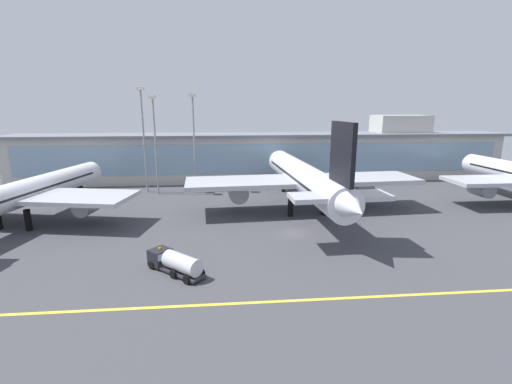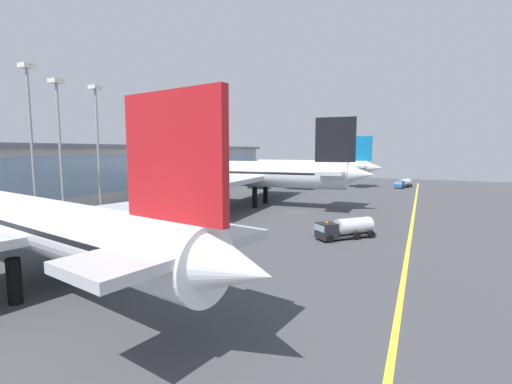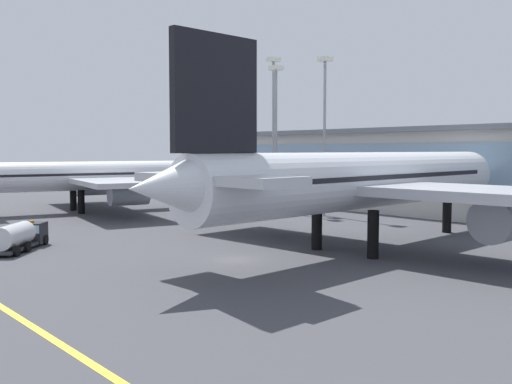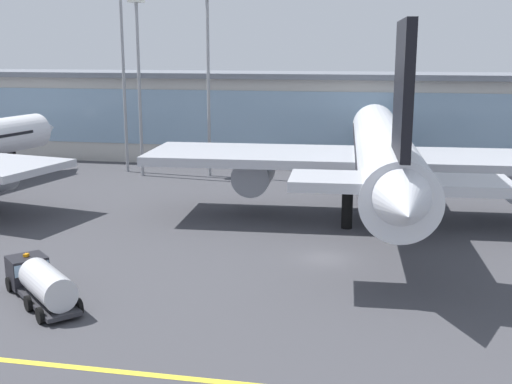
{
  "view_description": "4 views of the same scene",
  "coord_description": "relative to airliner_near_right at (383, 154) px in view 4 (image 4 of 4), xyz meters",
  "views": [
    {
      "loc": [
        -12.01,
        -57.93,
        21.39
      ],
      "look_at": [
        -6.33,
        3.86,
        6.65
      ],
      "focal_mm": 24.97,
      "sensor_mm": 36.0,
      "label": 1
    },
    {
      "loc": [
        -70.44,
        -23.16,
        12.66
      ],
      "look_at": [
        4.62,
        11.26,
        3.07
      ],
      "focal_mm": 25.48,
      "sensor_mm": 36.0,
      "label": 2
    },
    {
      "loc": [
        42.07,
        -33.92,
        10.41
      ],
      "look_at": [
        -8.64,
        10.18,
        5.46
      ],
      "focal_mm": 40.54,
      "sensor_mm": 36.0,
      "label": 3
    },
    {
      "loc": [
        4.42,
        -52.54,
        17.43
      ],
      "look_at": [
        -7.59,
        8.02,
        3.74
      ],
      "focal_mm": 45.27,
      "sensor_mm": 36.0,
      "label": 4
    }
  ],
  "objects": [
    {
      "name": "terminal_building",
      "position": [
        -2.88,
        34.54,
        0.29
      ],
      "size": [
        146.55,
        14.0,
        19.12
      ],
      "color": "beige",
      "rests_on": "ground"
    },
    {
      "name": "ground_plane",
      "position": [
        -4.51,
        -13.47,
        -7.08
      ],
      "size": [
        200.98,
        200.98,
        0.0
      ],
      "primitive_type": "plane",
      "color": "#424247"
    },
    {
      "name": "baggage_tug_near",
      "position": [
        -23.34,
        -26.86,
        -5.57
      ],
      "size": [
        8.27,
        7.94,
        2.9
      ],
      "rotation": [
        0.0,
        0.0,
        2.39
      ],
      "color": "black",
      "rests_on": "ground"
    },
    {
      "name": "apron_light_mast_centre",
      "position": [
        -36.37,
        20.91,
        9.78
      ],
      "size": [
        1.8,
        1.8,
        26.19
      ],
      "color": "gray",
      "rests_on": "ground"
    },
    {
      "name": "airliner_near_right",
      "position": [
        0.0,
        0.0,
        0.0
      ],
      "size": [
        49.06,
        56.04,
        19.4
      ],
      "rotation": [
        0.0,
        0.0,
        1.63
      ],
      "color": "black",
      "rests_on": "ground"
    },
    {
      "name": "apron_light_mast_west",
      "position": [
        -33.16,
        18.51,
        8.7
      ],
      "size": [
        1.8,
        1.8,
        24.21
      ],
      "color": "gray",
      "rests_on": "ground"
    },
    {
      "name": "apron_light_mast_east",
      "position": [
        -23.82,
        20.2,
        8.99
      ],
      "size": [
        1.8,
        1.8,
        24.73
      ],
      "color": "gray",
      "rests_on": "ground"
    }
  ]
}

